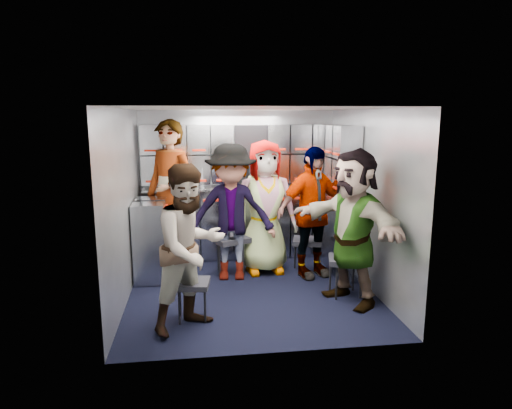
{
  "coord_description": "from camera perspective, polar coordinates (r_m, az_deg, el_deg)",
  "views": [
    {
      "loc": [
        -0.61,
        -5.09,
        2.03
      ],
      "look_at": [
        0.11,
        0.35,
        0.95
      ],
      "focal_mm": 32.0,
      "sensor_mm": 36.0,
      "label": 1
    }
  ],
  "objects": [
    {
      "name": "locker_bank_back",
      "position": [
        6.49,
        -2.16,
        6.34
      ],
      "size": [
        2.68,
        0.28,
        0.82
      ],
      "primitive_type": "cube",
      "color": "#9297A1",
      "rests_on": "wall_back"
    },
    {
      "name": "red_latch_strip",
      "position": [
        6.31,
        -1.89,
        0.62
      ],
      "size": [
        2.6,
        0.02,
        0.03
      ],
      "primitive_type": "cube",
      "color": "#B31C09",
      "rests_on": "cart_bank_back"
    },
    {
      "name": "jump_seat_mid_left",
      "position": [
        5.91,
        -3.22,
        -4.57
      ],
      "size": [
        0.54,
        0.52,
        0.49
      ],
      "rotation": [
        0.0,
        0.0,
        0.4
      ],
      "color": "black",
      "rests_on": "ground"
    },
    {
      "name": "bottle_left",
      "position": [
        6.39,
        -6.76,
        3.29
      ],
      "size": [
        0.06,
        0.06,
        0.28
      ],
      "primitive_type": "cylinder",
      "color": "white",
      "rests_on": "counter"
    },
    {
      "name": "locker_bank_right",
      "position": [
        6.1,
        10.26,
        5.86
      ],
      "size": [
        0.28,
        1.0,
        0.82
      ],
      "primitive_type": "cube",
      "color": "#9297A1",
      "rests_on": "wall_right"
    },
    {
      "name": "right_cabinet",
      "position": [
        6.18,
        10.23,
        -3.41
      ],
      "size": [
        0.28,
        1.2,
        1.0
      ],
      "primitive_type": "cube",
      "color": "#9297A1",
      "rests_on": "ground"
    },
    {
      "name": "attendant_arc_a",
      "position": [
        4.35,
        -8.2,
        -5.42
      ],
      "size": [
        0.98,
        0.95,
        1.6
      ],
      "primitive_type": "imported",
      "rotation": [
        0.0,
        0.0,
        0.65
      ],
      "color": "black",
      "rests_on": "ground"
    },
    {
      "name": "jump_seat_near_right",
      "position": [
        5.3,
        11.16,
        -7.06
      ],
      "size": [
        0.46,
        0.44,
        0.45
      ],
      "rotation": [
        0.0,
        0.0,
        -0.26
      ],
      "color": "black",
      "rests_on": "ground"
    },
    {
      "name": "cart_bank_back",
      "position": [
        6.59,
        -2.05,
        -2.36
      ],
      "size": [
        2.68,
        0.38,
        0.99
      ],
      "primitive_type": "cube",
      "color": "#9297A1",
      "rests_on": "ground"
    },
    {
      "name": "counter",
      "position": [
        6.49,
        -2.08,
        2.11
      ],
      "size": [
        2.68,
        0.42,
        0.03
      ],
      "primitive_type": "cube",
      "color": "#B2B4B9",
      "rests_on": "cart_bank_back"
    },
    {
      "name": "coffee_niche",
      "position": [
        6.57,
        -0.63,
        6.23
      ],
      "size": [
        0.46,
        0.16,
        0.84
      ],
      "primitive_type": null,
      "color": "black",
      "rests_on": "wall_back"
    },
    {
      "name": "wall_back",
      "position": [
        6.69,
        -2.25,
        2.68
      ],
      "size": [
        2.8,
        0.04,
        2.1
      ],
      "primitive_type": "cube",
      "color": "#969BA4",
      "rests_on": "ground"
    },
    {
      "name": "jump_seat_mid_right",
      "position": [
        6.04,
        6.43,
        -4.77
      ],
      "size": [
        0.45,
        0.43,
        0.43
      ],
      "rotation": [
        0.0,
        0.0,
        -0.27
      ],
      "color": "black",
      "rests_on": "ground"
    },
    {
      "name": "bottle_mid",
      "position": [
        6.41,
        -2.57,
        3.17
      ],
      "size": [
        0.06,
        0.06,
        0.23
      ],
      "primitive_type": "cylinder",
      "color": "white",
      "rests_on": "counter"
    },
    {
      "name": "jump_seat_center",
      "position": [
        6.17,
        0.82,
        -4.35
      ],
      "size": [
        0.44,
        0.42,
        0.44
      ],
      "rotation": [
        0.0,
        0.0,
        0.22
      ],
      "color": "black",
      "rests_on": "ground"
    },
    {
      "name": "attendant_arc_d",
      "position": [
        5.77,
        6.96,
        -1.0
      ],
      "size": [
        1.05,
        0.71,
        1.66
      ],
      "primitive_type": "imported",
      "rotation": [
        0.0,
        0.0,
        0.34
      ],
      "color": "black",
      "rests_on": "ground"
    },
    {
      "name": "cup_right",
      "position": [
        6.65,
        8.76,
        2.76
      ],
      "size": [
        0.09,
        0.09,
        0.09
      ],
      "primitive_type": "cylinder",
      "color": "tan",
      "rests_on": "counter"
    },
    {
      "name": "attendant_standing",
      "position": [
        6.13,
        -10.64,
        1.18
      ],
      "size": [
        0.86,
        0.81,
        1.98
      ],
      "primitive_type": "imported",
      "rotation": [
        0.0,
        0.0,
        -0.62
      ],
      "color": "black",
      "rests_on": "ground"
    },
    {
      "name": "wall_right",
      "position": [
        5.56,
        13.77,
        0.64
      ],
      "size": [
        0.04,
        3.0,
        2.1
      ],
      "primitive_type": "cube",
      "color": "#969BA4",
      "rests_on": "ground"
    },
    {
      "name": "bottle_right",
      "position": [
        6.59,
        6.67,
        3.53
      ],
      "size": [
        0.06,
        0.06,
        0.28
      ],
      "primitive_type": "cylinder",
      "color": "white",
      "rests_on": "counter"
    },
    {
      "name": "floor",
      "position": [
        5.51,
        -0.69,
        -10.49
      ],
      "size": [
        3.0,
        3.0,
        0.0
      ],
      "primitive_type": "plane",
      "color": "black",
      "rests_on": "ground"
    },
    {
      "name": "attendant_arc_c",
      "position": [
        5.88,
        1.09,
        -0.34
      ],
      "size": [
        0.88,
        0.62,
        1.72
      ],
      "primitive_type": "imported",
      "rotation": [
        0.0,
        0.0,
        0.08
      ],
      "color": "black",
      "rests_on": "ground"
    },
    {
      "name": "ceiling",
      "position": [
        5.13,
        -0.75,
        11.9
      ],
      "size": [
        2.8,
        3.0,
        0.02
      ],
      "primitive_type": "cube",
      "color": "silver",
      "rests_on": "wall_back"
    },
    {
      "name": "cart_bank_left",
      "position": [
        5.88,
        -12.99,
        -4.3
      ],
      "size": [
        0.38,
        0.76,
        0.99
      ],
      "primitive_type": "cube",
      "color": "#9297A1",
      "rests_on": "ground"
    },
    {
      "name": "wall_left",
      "position": [
        5.24,
        -16.1,
        -0.1
      ],
      "size": [
        0.04,
        3.0,
        2.1
      ],
      "primitive_type": "cube",
      "color": "#969BA4",
      "rests_on": "ground"
    },
    {
      "name": "attendant_arc_e",
      "position": [
        5.01,
        12.01,
        -2.76
      ],
      "size": [
        1.12,
        1.64,
        1.7
      ],
      "primitive_type": "imported",
      "rotation": [
        0.0,
        0.0,
        -1.13
      ],
      "color": "black",
      "rests_on": "ground"
    },
    {
      "name": "cup_left",
      "position": [
        6.39,
        -9.3,
        2.39
      ],
      "size": [
        0.09,
        0.09,
        0.09
      ],
      "primitive_type": "cylinder",
      "color": "tan",
      "rests_on": "counter"
    },
    {
      "name": "attendant_arc_b",
      "position": [
        5.63,
        -3.12,
        -1.02
      ],
      "size": [
        1.16,
        0.75,
        1.69
      ],
      "primitive_type": "imported",
      "rotation": [
        0.0,
        0.0,
        -0.11
      ],
      "color": "black",
      "rests_on": "ground"
    },
    {
      "name": "jump_seat_near_left",
      "position": [
        4.67,
        -8.03,
        -10.0
      ],
      "size": [
        0.38,
        0.36,
        0.4
      ],
      "rotation": [
        0.0,
        0.0,
        -0.13
      ],
      "color": "black",
      "rests_on": "ground"
    }
  ]
}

